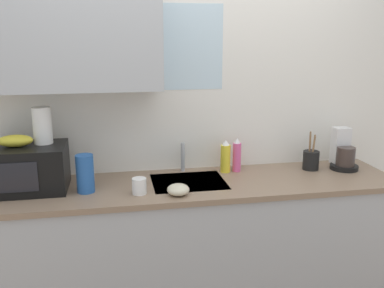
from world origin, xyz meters
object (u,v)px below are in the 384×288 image
(paper_towel_roll, at_px, (42,125))
(utensil_crock, at_px, (311,160))
(microwave, at_px, (27,168))
(coffee_maker, at_px, (343,154))
(mug_white, at_px, (139,186))
(dish_soap_bottle_pink, at_px, (237,156))
(small_bowl, at_px, (178,190))
(cereal_canister, at_px, (85,174))
(dish_soap_bottle_yellow, at_px, (225,157))
(banana_bunch, at_px, (15,141))

(paper_towel_roll, xyz_separation_m, utensil_crock, (1.74, 0.02, -0.31))
(microwave, height_order, utensil_crock, utensil_crock)
(paper_towel_roll, bearing_deg, microwave, -152.83)
(coffee_maker, relative_size, mug_white, 2.95)
(coffee_maker, distance_m, utensil_crock, 0.23)
(microwave, distance_m, paper_towel_roll, 0.27)
(microwave, xyz_separation_m, paper_towel_roll, (0.10, 0.05, 0.24))
(utensil_crock, bearing_deg, dish_soap_bottle_pink, 173.99)
(mug_white, distance_m, small_bowl, 0.23)
(cereal_canister, bearing_deg, mug_white, -16.25)
(dish_soap_bottle_pink, bearing_deg, mug_white, -155.22)
(microwave, bearing_deg, dish_soap_bottle_yellow, 5.61)
(dish_soap_bottle_pink, distance_m, utensil_crock, 0.52)
(paper_towel_roll, xyz_separation_m, cereal_canister, (0.24, -0.15, -0.27))
(banana_bunch, bearing_deg, dish_soap_bottle_pink, 5.14)
(banana_bunch, height_order, cereal_canister, banana_bunch)
(dish_soap_bottle_yellow, bearing_deg, microwave, -174.39)
(paper_towel_roll, bearing_deg, coffee_maker, 0.24)
(banana_bunch, xyz_separation_m, utensil_crock, (1.89, 0.07, -0.24))
(utensil_crock, distance_m, small_bowl, 1.03)
(dish_soap_bottle_yellow, relative_size, dish_soap_bottle_pink, 0.96)
(banana_bunch, relative_size, mug_white, 2.11)
(dish_soap_bottle_pink, bearing_deg, microwave, -174.60)
(cereal_canister, bearing_deg, dish_soap_bottle_pink, 12.76)
(coffee_maker, distance_m, dish_soap_bottle_pink, 0.75)
(utensil_crock, xyz_separation_m, small_bowl, (-0.98, -0.32, -0.04))
(banana_bunch, bearing_deg, microwave, -1.80)
(banana_bunch, bearing_deg, paper_towel_roll, 18.43)
(banana_bunch, height_order, utensil_crock, banana_bunch)
(coffee_maker, relative_size, small_bowl, 2.15)
(coffee_maker, bearing_deg, utensil_crock, 177.14)
(coffee_maker, relative_size, cereal_canister, 1.24)
(microwave, bearing_deg, small_bowl, -15.95)
(dish_soap_bottle_yellow, height_order, utensil_crock, utensil_crock)
(microwave, distance_m, coffee_maker, 2.08)
(cereal_canister, bearing_deg, microwave, 163.87)
(banana_bunch, relative_size, cereal_canister, 0.88)
(dish_soap_bottle_pink, bearing_deg, coffee_maker, -5.04)
(dish_soap_bottle_pink, bearing_deg, small_bowl, -140.91)
(coffee_maker, distance_m, dish_soap_bottle_yellow, 0.83)
(paper_towel_roll, bearing_deg, dish_soap_bottle_pink, 3.45)
(microwave, bearing_deg, dish_soap_bottle_pink, 5.40)
(dish_soap_bottle_yellow, distance_m, dish_soap_bottle_pink, 0.08)
(coffee_maker, bearing_deg, mug_white, -170.12)
(microwave, relative_size, paper_towel_roll, 2.09)
(utensil_crock, bearing_deg, banana_bunch, -177.89)
(cereal_canister, height_order, small_bowl, cereal_canister)
(dish_soap_bottle_yellow, xyz_separation_m, dish_soap_bottle_pink, (0.08, 0.00, 0.00))
(small_bowl, bearing_deg, mug_white, 164.74)
(coffee_maker, height_order, cereal_canister, coffee_maker)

